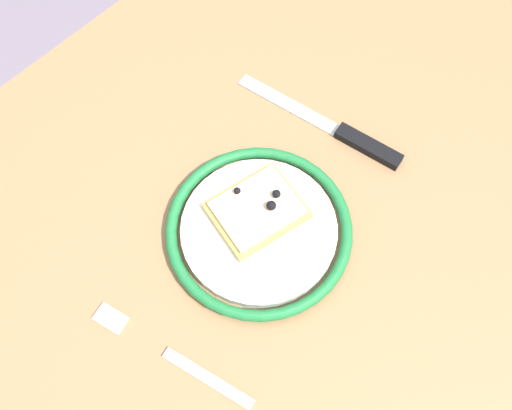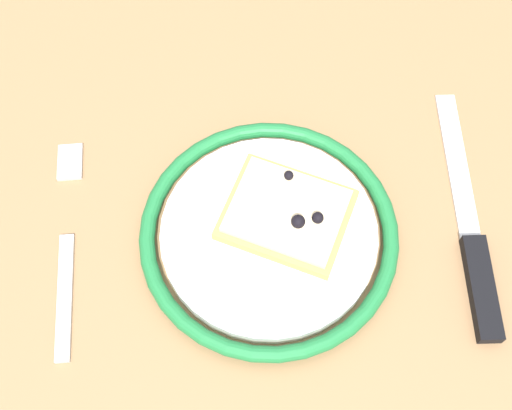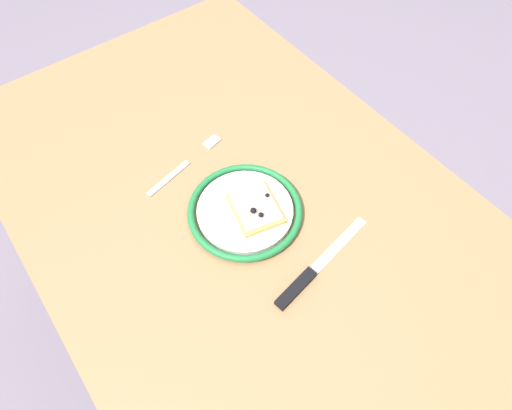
{
  "view_description": "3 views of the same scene",
  "coord_description": "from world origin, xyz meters",
  "px_view_note": "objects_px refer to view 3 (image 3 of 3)",
  "views": [
    {
      "loc": [
        -0.13,
        -0.18,
        1.33
      ],
      "look_at": [
        0.07,
        0.01,
        0.73
      ],
      "focal_mm": 39.9,
      "sensor_mm": 36.0,
      "label": 1
    },
    {
      "loc": [
        0.08,
        -0.24,
        1.23
      ],
      "look_at": [
        0.05,
        0.01,
        0.73
      ],
      "focal_mm": 46.89,
      "sensor_mm": 36.0,
      "label": 2
    },
    {
      "loc": [
        0.43,
        -0.26,
        1.42
      ],
      "look_at": [
        0.08,
        0.0,
        0.74
      ],
      "focal_mm": 30.86,
      "sensor_mm": 36.0,
      "label": 3
    }
  ],
  "objects_px": {
    "fork": "(186,164)",
    "plate": "(245,211)",
    "dining_table": "(233,213)",
    "pizza_slice_near": "(255,207)",
    "knife": "(308,276)"
  },
  "relations": [
    {
      "from": "dining_table",
      "to": "plate",
      "type": "relative_size",
      "value": 5.27
    },
    {
      "from": "fork",
      "to": "plate",
      "type": "bearing_deg",
      "value": 9.35
    },
    {
      "from": "plate",
      "to": "knife",
      "type": "xyz_separation_m",
      "value": [
        0.17,
        0.01,
        -0.0
      ]
    },
    {
      "from": "pizza_slice_near",
      "to": "knife",
      "type": "xyz_separation_m",
      "value": [
        0.16,
        -0.01,
        -0.02
      ]
    },
    {
      "from": "dining_table",
      "to": "pizza_slice_near",
      "type": "xyz_separation_m",
      "value": [
        0.07,
        0.01,
        0.11
      ]
    },
    {
      "from": "fork",
      "to": "dining_table",
      "type": "bearing_deg",
      "value": 17.97
    },
    {
      "from": "pizza_slice_near",
      "to": "dining_table",
      "type": "bearing_deg",
      "value": -174.66
    },
    {
      "from": "dining_table",
      "to": "plate",
      "type": "height_order",
      "value": "plate"
    },
    {
      "from": "dining_table",
      "to": "plate",
      "type": "distance_m",
      "value": 0.11
    },
    {
      "from": "knife",
      "to": "dining_table",
      "type": "bearing_deg",
      "value": -179.75
    },
    {
      "from": "plate",
      "to": "fork",
      "type": "relative_size",
      "value": 1.1
    },
    {
      "from": "dining_table",
      "to": "fork",
      "type": "distance_m",
      "value": 0.15
    },
    {
      "from": "knife",
      "to": "plate",
      "type": "bearing_deg",
      "value": -176.92
    },
    {
      "from": "plate",
      "to": "fork",
      "type": "xyz_separation_m",
      "value": [
        -0.17,
        -0.03,
        -0.01
      ]
    },
    {
      "from": "plate",
      "to": "knife",
      "type": "relative_size",
      "value": 0.92
    }
  ]
}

